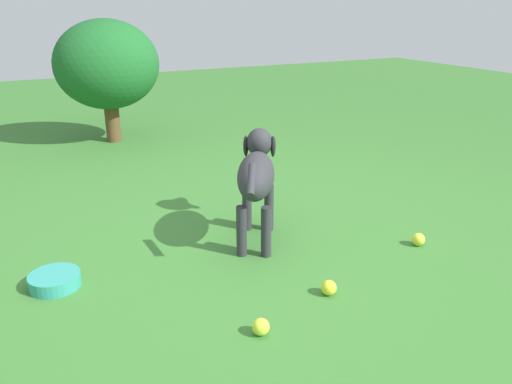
{
  "coord_description": "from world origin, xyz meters",
  "views": [
    {
      "loc": [
        -1.02,
        -1.97,
        1.17
      ],
      "look_at": [
        0.07,
        0.19,
        0.27
      ],
      "focal_mm": 36.15,
      "sensor_mm": 36.0,
      "label": 1
    }
  ],
  "objects_px": {
    "tennis_ball_0": "(329,288)",
    "water_bowl": "(55,280)",
    "tennis_ball_2": "(261,327)",
    "tennis_ball_1": "(418,239)",
    "dog": "(257,174)"
  },
  "relations": [
    {
      "from": "dog",
      "to": "water_bowl",
      "type": "xyz_separation_m",
      "value": [
        -1.01,
        -0.04,
        -0.32
      ]
    },
    {
      "from": "tennis_ball_0",
      "to": "tennis_ball_1",
      "type": "relative_size",
      "value": 1.0
    },
    {
      "from": "tennis_ball_1",
      "to": "water_bowl",
      "type": "height_order",
      "value": "tennis_ball_1"
    },
    {
      "from": "dog",
      "to": "tennis_ball_2",
      "type": "bearing_deg",
      "value": -175.14
    },
    {
      "from": "tennis_ball_0",
      "to": "water_bowl",
      "type": "distance_m",
      "value": 1.19
    },
    {
      "from": "tennis_ball_0",
      "to": "tennis_ball_1",
      "type": "xyz_separation_m",
      "value": [
        0.68,
        0.18,
        0.0
      ]
    },
    {
      "from": "dog",
      "to": "tennis_ball_0",
      "type": "height_order",
      "value": "dog"
    },
    {
      "from": "tennis_ball_2",
      "to": "water_bowl",
      "type": "height_order",
      "value": "tennis_ball_2"
    },
    {
      "from": "dog",
      "to": "tennis_ball_2",
      "type": "relative_size",
      "value": 10.57
    },
    {
      "from": "tennis_ball_1",
      "to": "tennis_ball_2",
      "type": "bearing_deg",
      "value": -164.09
    },
    {
      "from": "tennis_ball_0",
      "to": "water_bowl",
      "type": "relative_size",
      "value": 0.3
    },
    {
      "from": "dog",
      "to": "tennis_ball_2",
      "type": "distance_m",
      "value": 0.9
    },
    {
      "from": "tennis_ball_0",
      "to": "tennis_ball_1",
      "type": "distance_m",
      "value": 0.7
    },
    {
      "from": "tennis_ball_2",
      "to": "tennis_ball_1",
      "type": "bearing_deg",
      "value": 15.91
    },
    {
      "from": "tennis_ball_1",
      "to": "tennis_ball_2",
      "type": "distance_m",
      "value": 1.1
    }
  ]
}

